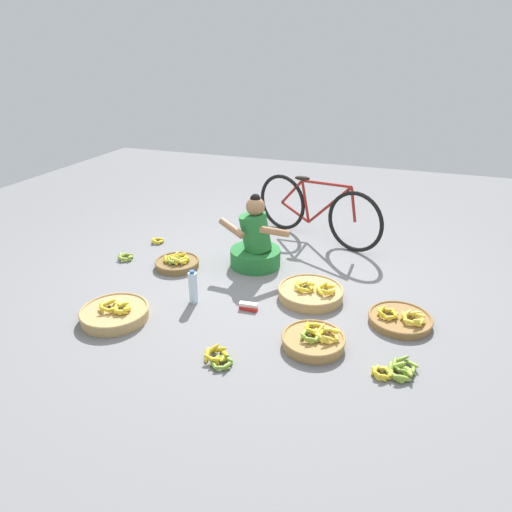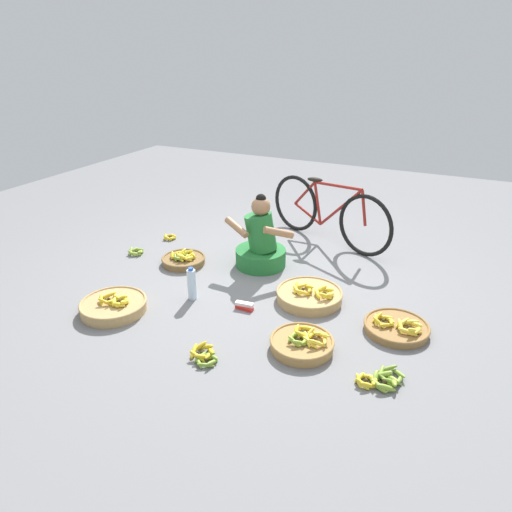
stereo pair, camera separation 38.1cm
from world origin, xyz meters
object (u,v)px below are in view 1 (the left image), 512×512
at_px(vendor_woman_front, 255,244).
at_px(banana_basket_mid_left, 314,340).
at_px(loose_bananas_front_center, 218,357).
at_px(water_bottle, 193,287).
at_px(banana_basket_near_bicycle, 400,319).
at_px(loose_bananas_back_right, 158,241).
at_px(banana_basket_front_left, 177,263).
at_px(banana_basket_back_left, 115,313).
at_px(loose_bananas_back_center, 126,257).
at_px(bicycle_leaning, 316,210).
at_px(packet_carton_stack, 248,306).
at_px(banana_basket_near_vendor, 311,292).
at_px(loose_bananas_mid_right, 396,371).

bearing_deg(vendor_woman_front, banana_basket_mid_left, -52.77).
distance_m(loose_bananas_front_center, water_bottle, 0.89).
bearing_deg(banana_basket_near_bicycle, vendor_woman_front, 157.16).
bearing_deg(loose_bananas_back_right, banana_basket_front_left, -43.17).
xyz_separation_m(banana_basket_back_left, loose_bananas_back_right, (-0.51, 1.54, -0.03)).
bearing_deg(loose_bananas_back_center, water_bottle, -27.17).
height_order(bicycle_leaning, banana_basket_near_bicycle, bicycle_leaning).
bearing_deg(bicycle_leaning, water_bottle, -111.02).
distance_m(vendor_woman_front, loose_bananas_front_center, 1.62).
relative_size(loose_bananas_back_center, packet_carton_stack, 1.15).
relative_size(vendor_woman_front, banana_basket_near_vendor, 1.30).
xyz_separation_m(loose_bananas_back_right, loose_bananas_mid_right, (2.78, -1.49, 0.00)).
xyz_separation_m(bicycle_leaning, banana_basket_back_left, (-1.18, -2.27, -0.30)).
height_order(loose_bananas_back_right, packet_carton_stack, loose_bananas_back_right).
bearing_deg(water_bottle, banana_basket_near_bicycle, 8.38).
bearing_deg(banana_basket_near_vendor, loose_bananas_front_center, -110.70).
xyz_separation_m(loose_bananas_mid_right, loose_bananas_front_center, (-1.23, -0.28, -0.00)).
height_order(banana_basket_near_bicycle, loose_bananas_mid_right, banana_basket_near_bicycle).
height_order(banana_basket_near_vendor, banana_basket_mid_left, banana_basket_near_vendor).
relative_size(loose_bananas_back_right, loose_bananas_back_center, 0.89).
bearing_deg(banana_basket_mid_left, loose_bananas_front_center, -145.89).
bearing_deg(banana_basket_near_bicycle, bicycle_leaning, 124.81).
height_order(bicycle_leaning, water_bottle, bicycle_leaning).
xyz_separation_m(loose_bananas_front_center, loose_bananas_back_center, (-1.63, 1.25, -0.00)).
xyz_separation_m(banana_basket_mid_left, loose_bananas_front_center, (-0.61, -0.41, -0.02)).
xyz_separation_m(loose_bananas_back_right, water_bottle, (1.01, -1.07, 0.12)).
distance_m(banana_basket_front_left, banana_basket_near_bicycle, 2.26).
bearing_deg(vendor_woman_front, packet_carton_stack, -74.29).
xyz_separation_m(banana_basket_near_bicycle, loose_bananas_back_center, (-2.85, 0.30, -0.01)).
xyz_separation_m(banana_basket_front_left, loose_bananas_mid_right, (2.25, -0.99, -0.02)).
xyz_separation_m(banana_basket_mid_left, packet_carton_stack, (-0.65, 0.32, -0.02)).
xyz_separation_m(banana_basket_front_left, packet_carton_stack, (0.99, -0.54, -0.02)).
relative_size(banana_basket_back_left, loose_bananas_back_right, 3.28).
bearing_deg(banana_basket_mid_left, banana_basket_near_bicycle, 41.92).
bearing_deg(banana_basket_near_vendor, packet_carton_stack, -140.44).
bearing_deg(banana_basket_front_left, banana_basket_mid_left, -27.74).
xyz_separation_m(loose_bananas_mid_right, loose_bananas_back_center, (-2.86, 0.97, -0.00)).
relative_size(banana_basket_mid_left, loose_bananas_front_center, 1.82).
height_order(banana_basket_near_vendor, water_bottle, water_bottle).
bearing_deg(banana_basket_back_left, banana_basket_near_bicycle, 18.01).
bearing_deg(banana_basket_near_bicycle, loose_bananas_back_center, 174.01).
height_order(vendor_woman_front, loose_bananas_back_right, vendor_woman_front).
height_order(vendor_woman_front, banana_basket_mid_left, vendor_woman_front).
relative_size(bicycle_leaning, banana_basket_back_left, 2.81).
relative_size(banana_basket_near_bicycle, loose_bananas_front_center, 1.94).
height_order(bicycle_leaning, loose_bananas_back_right, bicycle_leaning).
height_order(bicycle_leaning, banana_basket_back_left, bicycle_leaning).
height_order(banana_basket_front_left, banana_basket_near_vendor, banana_basket_near_vendor).
distance_m(banana_basket_front_left, water_bottle, 0.76).
bearing_deg(vendor_woman_front, loose_bananas_back_center, -166.31).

